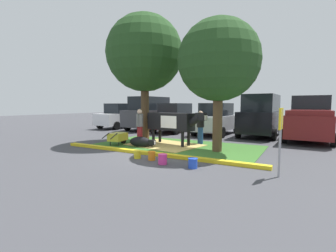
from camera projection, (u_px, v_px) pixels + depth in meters
ground_plane at (156, 154)px, 9.25m from camera, size 80.00×80.00×0.00m
grass_island at (176, 146)px, 11.10m from camera, size 7.53×4.10×0.02m
curb_yellow at (149, 153)px, 9.19m from camera, size 8.73×0.24×0.12m
hay_bedding at (165, 145)px, 11.30m from camera, size 3.60×2.97×0.04m
shade_tree_left at (145, 54)px, 12.16m from camera, size 3.88×3.88×6.47m
shade_tree_right at (219, 61)px, 9.50m from camera, size 3.28×3.28×5.33m
cow_holstein at (172, 122)px, 11.22m from camera, size 3.12×1.03×1.57m
calf_lying at (141, 142)px, 10.81m from camera, size 1.32×0.55×0.48m
person_handler at (200, 126)px, 11.62m from camera, size 0.47×0.34×1.62m
person_visitor_near at (140, 125)px, 11.53m from camera, size 0.34×0.53×1.71m
wheelbarrow at (118, 137)px, 11.41m from camera, size 0.73×1.62×0.63m
parking_sign at (281, 129)px, 6.26m from camera, size 0.07×0.44×1.83m
bucket_yellow at (137, 154)px, 8.57m from camera, size 0.27×0.27×0.28m
bucket_orange at (152, 156)px, 8.29m from camera, size 0.28×0.28×0.31m
bucket_pink at (163, 159)px, 7.73m from camera, size 0.31×0.31×0.33m
bucket_blue at (193, 163)px, 7.24m from camera, size 0.30×0.30×0.31m
hatchback_white at (121, 116)px, 19.89m from camera, size 2.16×4.47×2.02m
suv_dark_grey at (150, 113)px, 18.45m from camera, size 2.26×4.67×2.52m
sedan_blue at (175, 118)px, 17.02m from camera, size 2.16×4.47×2.02m
sedan_silver at (216, 119)px, 15.51m from camera, size 2.16×4.47×2.02m
suv_black at (261, 115)px, 14.48m from camera, size 2.26×4.67×2.52m
pickup_truck_maroon at (310, 120)px, 12.89m from camera, size 2.38×5.48×2.42m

